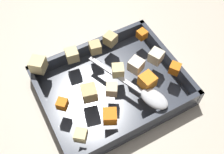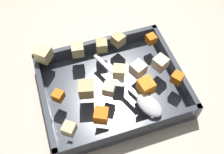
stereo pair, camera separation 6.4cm
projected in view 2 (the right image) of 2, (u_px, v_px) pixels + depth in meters
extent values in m
plane|color=#BCB29E|center=(108.00, 92.00, 0.69)|extent=(4.00, 4.00, 0.00)
cube|color=#333842|center=(112.00, 89.00, 0.69)|extent=(0.34, 0.27, 0.01)
cube|color=#333842|center=(97.00, 45.00, 0.73)|extent=(0.34, 0.01, 0.04)
cube|color=#333842|center=(130.00, 131.00, 0.60)|extent=(0.34, 0.01, 0.04)
cube|color=#333842|center=(173.00, 67.00, 0.69)|extent=(0.01, 0.27, 0.04)
cube|color=#333842|center=(45.00, 102.00, 0.64)|extent=(0.01, 0.27, 0.04)
cube|color=orange|center=(58.00, 96.00, 0.61)|extent=(0.03, 0.03, 0.02)
cube|color=orange|center=(146.00, 86.00, 0.62)|extent=(0.04, 0.04, 0.03)
cube|color=orange|center=(101.00, 115.00, 0.58)|extent=(0.04, 0.04, 0.03)
cube|color=orange|center=(151.00, 39.00, 0.70)|extent=(0.03, 0.03, 0.02)
cube|color=orange|center=(177.00, 78.00, 0.64)|extent=(0.03, 0.03, 0.02)
cube|color=beige|center=(161.00, 64.00, 0.66)|extent=(0.04, 0.04, 0.03)
cube|color=tan|center=(118.00, 40.00, 0.70)|extent=(0.04, 0.04, 0.03)
cube|color=#E0CC89|center=(119.00, 71.00, 0.65)|extent=(0.04, 0.04, 0.03)
cube|color=tan|center=(102.00, 46.00, 0.69)|extent=(0.03, 0.03, 0.03)
cube|color=#E0CC89|center=(69.00, 129.00, 0.57)|extent=(0.03, 0.03, 0.02)
cube|color=beige|center=(109.00, 89.00, 0.62)|extent=(0.04, 0.04, 0.03)
cube|color=tan|center=(86.00, 89.00, 0.61)|extent=(0.04, 0.04, 0.03)
cube|color=#E0CC89|center=(43.00, 54.00, 0.67)|extent=(0.05, 0.05, 0.03)
cube|color=#E0CC89|center=(78.00, 50.00, 0.68)|extent=(0.03, 0.03, 0.03)
cube|color=silver|center=(138.00, 69.00, 0.65)|extent=(0.04, 0.04, 0.03)
ellipsoid|color=silver|center=(149.00, 105.00, 0.60)|extent=(0.06, 0.08, 0.02)
cube|color=silver|center=(116.00, 75.00, 0.65)|extent=(0.07, 0.15, 0.01)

